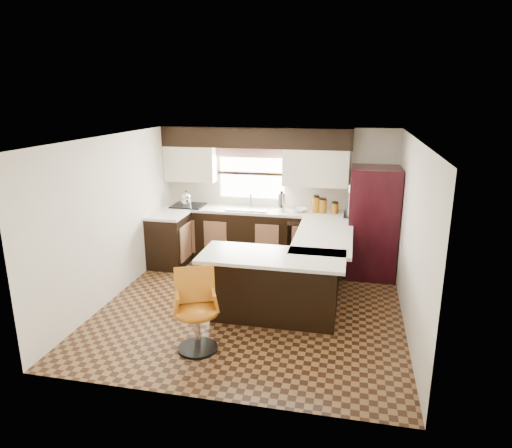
% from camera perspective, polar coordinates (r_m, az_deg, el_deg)
% --- Properties ---
extents(floor, '(4.40, 4.40, 0.00)m').
position_cam_1_polar(floor, '(6.75, -0.39, -10.00)').
color(floor, '#49301A').
rests_on(floor, ground).
extents(ceiling, '(4.40, 4.40, 0.00)m').
position_cam_1_polar(ceiling, '(6.10, -0.43, 10.72)').
color(ceiling, silver).
rests_on(ceiling, wall_back).
extents(wall_back, '(4.40, 0.00, 4.40)m').
position_cam_1_polar(wall_back, '(8.42, 2.85, 3.88)').
color(wall_back, beige).
rests_on(wall_back, floor).
extents(wall_front, '(4.40, 0.00, 4.40)m').
position_cam_1_polar(wall_front, '(4.33, -6.80, -8.08)').
color(wall_front, beige).
rests_on(wall_front, floor).
extents(wall_left, '(0.00, 4.40, 4.40)m').
position_cam_1_polar(wall_left, '(7.07, -17.27, 0.82)').
color(wall_left, beige).
rests_on(wall_left, floor).
extents(wall_right, '(0.00, 4.40, 4.40)m').
position_cam_1_polar(wall_right, '(6.23, 18.80, -1.29)').
color(wall_right, beige).
rests_on(wall_right, floor).
extents(base_cab_back, '(3.30, 0.60, 0.90)m').
position_cam_1_polar(base_cab_back, '(8.41, -0.58, -1.40)').
color(base_cab_back, black).
rests_on(base_cab_back, floor).
extents(base_cab_left, '(0.60, 0.70, 0.90)m').
position_cam_1_polar(base_cab_left, '(8.22, -10.82, -2.11)').
color(base_cab_left, black).
rests_on(base_cab_left, floor).
extents(counter_back, '(3.30, 0.60, 0.04)m').
position_cam_1_polar(counter_back, '(8.28, -0.59, 1.72)').
color(counter_back, silver).
rests_on(counter_back, base_cab_back).
extents(counter_left, '(0.60, 0.70, 0.04)m').
position_cam_1_polar(counter_left, '(8.09, -10.99, 1.08)').
color(counter_left, silver).
rests_on(counter_left, base_cab_left).
extents(soffit, '(3.40, 0.35, 0.36)m').
position_cam_1_polar(soffit, '(8.17, -0.07, 10.77)').
color(soffit, black).
rests_on(soffit, wall_back).
extents(upper_cab_left, '(0.94, 0.35, 0.64)m').
position_cam_1_polar(upper_cab_left, '(8.57, -8.14, 7.48)').
color(upper_cab_left, beige).
rests_on(upper_cab_left, wall_back).
extents(upper_cab_right, '(1.14, 0.35, 0.64)m').
position_cam_1_polar(upper_cab_right, '(8.08, 7.49, 7.00)').
color(upper_cab_right, beige).
rests_on(upper_cab_right, wall_back).
extents(window_pane, '(1.20, 0.02, 0.90)m').
position_cam_1_polar(window_pane, '(8.43, -0.52, 6.33)').
color(window_pane, white).
rests_on(window_pane, wall_back).
extents(valance, '(1.30, 0.06, 0.18)m').
position_cam_1_polar(valance, '(8.34, -0.58, 8.93)').
color(valance, '#D19B93').
rests_on(valance, wall_back).
extents(sink, '(0.75, 0.45, 0.03)m').
position_cam_1_polar(sink, '(8.26, -0.96, 1.95)').
color(sink, '#B2B2B7').
rests_on(sink, counter_back).
extents(dishwasher, '(0.58, 0.03, 0.78)m').
position_cam_1_polar(dishwasher, '(7.99, 5.98, -2.58)').
color(dishwasher, black).
rests_on(dishwasher, floor).
extents(cooktop, '(0.58, 0.50, 0.02)m').
position_cam_1_polar(cooktop, '(8.59, -8.46, 2.30)').
color(cooktop, black).
rests_on(cooktop, counter_back).
extents(peninsula_long, '(0.60, 1.95, 0.90)m').
position_cam_1_polar(peninsula_long, '(7.03, 7.93, -5.10)').
color(peninsula_long, black).
rests_on(peninsula_long, floor).
extents(peninsula_return, '(1.65, 0.60, 0.90)m').
position_cam_1_polar(peninsula_return, '(6.19, 2.32, -7.95)').
color(peninsula_return, black).
rests_on(peninsula_return, floor).
extents(counter_pen_long, '(0.84, 1.95, 0.04)m').
position_cam_1_polar(counter_pen_long, '(6.87, 8.50, -1.45)').
color(counter_pen_long, silver).
rests_on(counter_pen_long, peninsula_long).
extents(counter_pen_return, '(1.89, 0.84, 0.04)m').
position_cam_1_polar(counter_pen_return, '(5.93, 2.03, -4.10)').
color(counter_pen_return, silver).
rests_on(counter_pen_return, peninsula_return).
extents(refrigerator, '(0.79, 0.75, 1.83)m').
position_cam_1_polar(refrigerator, '(7.75, 14.40, 0.17)').
color(refrigerator, black).
rests_on(refrigerator, floor).
extents(bar_chair, '(0.68, 0.68, 0.98)m').
position_cam_1_polar(bar_chair, '(5.49, -7.45, -10.89)').
color(bar_chair, '#B56513').
rests_on(bar_chair, floor).
extents(kettle, '(0.20, 0.20, 0.27)m').
position_cam_1_polar(kettle, '(8.57, -8.72, 3.27)').
color(kettle, silver).
rests_on(kettle, cooktop).
extents(percolator, '(0.15, 0.15, 0.32)m').
position_cam_1_polar(percolator, '(8.14, 3.19, 2.77)').
color(percolator, silver).
rests_on(percolator, counter_back).
extents(mixing_bowl, '(0.32, 0.32, 0.06)m').
position_cam_1_polar(mixing_bowl, '(8.13, 5.44, 1.76)').
color(mixing_bowl, white).
rests_on(mixing_bowl, counter_back).
extents(canister_large, '(0.13, 0.13, 0.27)m').
position_cam_1_polar(canister_large, '(8.09, 7.49, 2.40)').
color(canister_large, '#9B6213').
rests_on(canister_large, counter_back).
extents(canister_med, '(0.14, 0.14, 0.23)m').
position_cam_1_polar(canister_med, '(8.09, 8.33, 2.22)').
color(canister_med, '#9B6213').
rests_on(canister_med, counter_back).
extents(canister_small, '(0.14, 0.14, 0.18)m').
position_cam_1_polar(canister_small, '(8.09, 9.80, 1.95)').
color(canister_small, '#9B6213').
rests_on(canister_small, counter_back).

